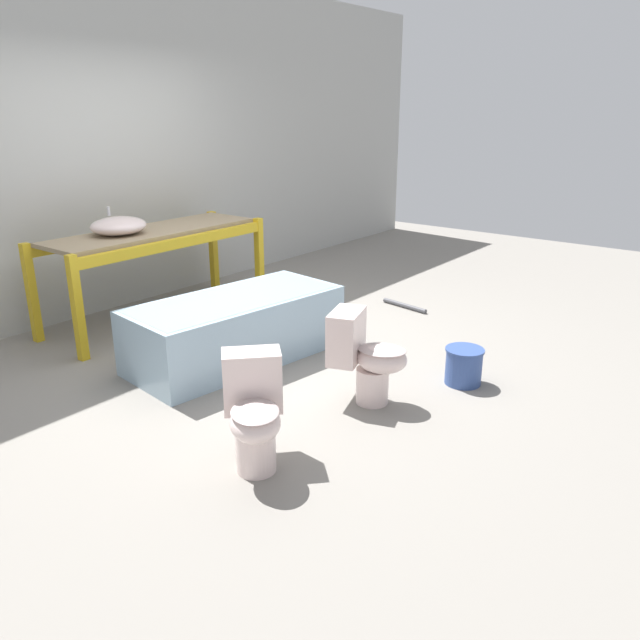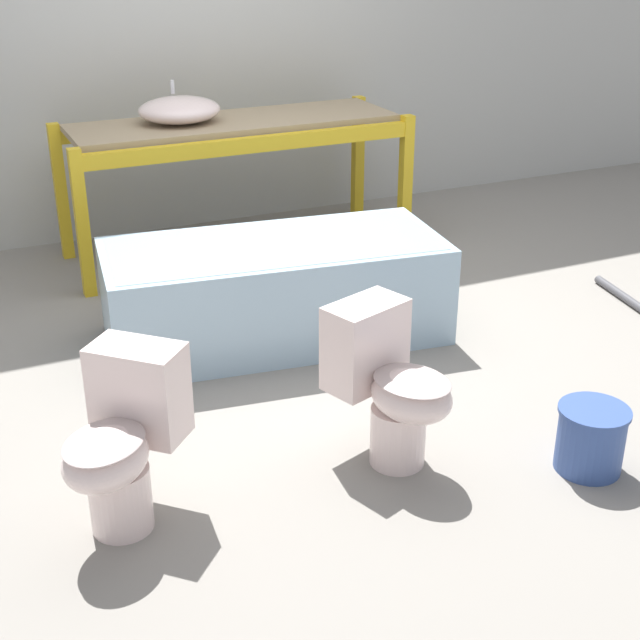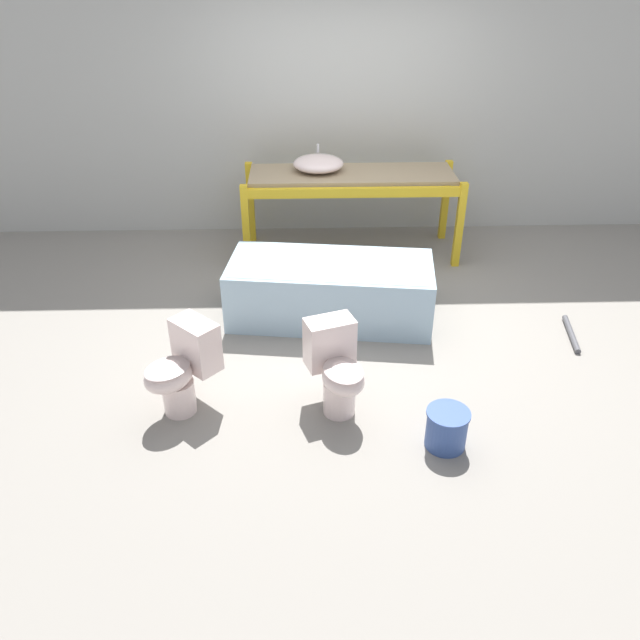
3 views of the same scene
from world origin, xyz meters
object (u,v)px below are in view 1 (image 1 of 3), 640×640
at_px(sink_basin, 118,226).
at_px(bucket_white, 464,365).
at_px(toilet_near, 254,411).
at_px(toilet_far, 365,355).
at_px(bathtub_main, 236,324).

xyz_separation_m(sink_basin, bucket_white, (0.73, -2.97, -0.79)).
distance_m(toilet_near, toilet_far, 1.04).
height_order(toilet_near, bucket_white, toilet_near).
distance_m(bathtub_main, toilet_near, 1.60).
height_order(sink_basin, toilet_far, sink_basin).
relative_size(sink_basin, bucket_white, 1.76).
bearing_deg(bathtub_main, bucket_white, -60.45).
bearing_deg(sink_basin, bucket_white, -76.16).
bearing_deg(bucket_white, bathtub_main, 112.24).
bearing_deg(bathtub_main, toilet_far, -83.26).
xyz_separation_m(sink_basin, toilet_far, (0.05, -2.57, -0.59)).
distance_m(sink_basin, bucket_white, 3.16).
bearing_deg(sink_basin, toilet_far, -88.87).
bearing_deg(toilet_far, sink_basin, 72.21).
bearing_deg(toilet_near, sink_basin, 112.19).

